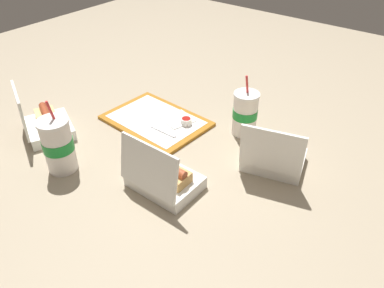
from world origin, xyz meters
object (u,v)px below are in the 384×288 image
Objects in this scene: clamshell_sandwich_center at (274,155)px; soda_cup_front at (245,113)px; food_tray at (156,121)px; soda_cup_right at (58,145)px; clamshell_hotdog_front at (46,124)px; clamshell_hotdog_right at (163,177)px; plastic_fork at (163,131)px; ketchup_cup at (186,121)px.

soda_cup_front reaches higher than clamshell_sandwich_center.
clamshell_sandwich_center is at bearing -175.99° from food_tray.
clamshell_hotdog_front is at bearing -22.48° from soda_cup_right.
clamshell_hotdog_right is 0.52m from clamshell_hotdog_front.
plastic_fork is at bearing 148.96° from food_tray.
clamshell_hotdog_right reaches higher than plastic_fork.
soda_cup_right reaches higher than soda_cup_front.
soda_cup_right is at bearing 56.77° from soda_cup_front.
plastic_fork reaches higher than food_tray.
soda_cup_right is 1.09× the size of soda_cup_front.
ketchup_cup is 0.18× the size of soda_cup_front.
food_tray is 0.12m from ketchup_cup.
soda_cup_right is (0.13, 0.33, 0.07)m from plastic_fork.
soda_cup_right is at bearing 69.34° from plastic_fork.
ketchup_cup is (-0.11, -0.04, 0.02)m from food_tray.
ketchup_cup is 0.50m from clamshell_hotdog_front.
soda_cup_front reaches higher than clamshell_hotdog_front.
soda_cup_front reaches higher than plastic_fork.
clamshell_hotdog_front is (0.26, 0.30, 0.04)m from food_tray.
ketchup_cup is 0.34m from clamshell_hotdog_right.
clamshell_sandwich_center is at bearing -125.77° from clamshell_hotdog_right.
soda_cup_front is (-0.55, -0.44, 0.04)m from clamshell_hotdog_front.
plastic_fork is 0.48× the size of clamshell_hotdog_front.
ketchup_cup is at bearing -109.27° from plastic_fork.
clamshell_sandwich_center is (-0.47, -0.03, 0.04)m from food_tray.
ketchup_cup is at bearing -110.48° from soda_cup_right.
soda_cup_right is at bearing 82.95° from food_tray.
ketchup_cup is 0.17× the size of clamshell_hotdog_front.
ketchup_cup is 0.17× the size of soda_cup_right.
clamshell_hotdog_front is (0.52, 0.04, 0.00)m from clamshell_hotdog_right.
ketchup_cup is 0.36m from clamshell_sandwich_center.
soda_cup_right is (0.05, 0.38, 0.08)m from food_tray.
ketchup_cup is 0.10m from plastic_fork.
soda_cup_front is at bearing -151.79° from ketchup_cup.
food_tray is 0.39m from clamshell_hotdog_front.
soda_cup_front is at bearing -141.54° from clamshell_hotdog_front.
ketchup_cup is at bearing 28.21° from soda_cup_front.
clamshell_sandwich_center reaches higher than plastic_fork.
food_tray is 1.71× the size of clamshell_sandwich_center.
clamshell_hotdog_right is 0.40m from soda_cup_front.
soda_cup_front reaches higher than clamshell_hotdog_right.
food_tray is 0.09m from plastic_fork.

